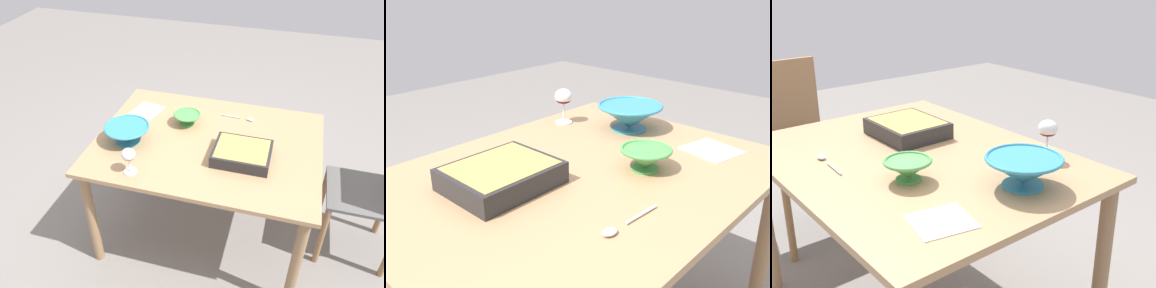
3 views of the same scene
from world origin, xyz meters
TOP-DOWN VIEW (x-y plane):
  - dining_table at (0.00, 0.00)m, footprint 1.27×0.96m
  - wine_glass at (-0.32, -0.37)m, footprint 0.07×0.07m
  - casserole_dish at (0.21, -0.10)m, footprint 0.31×0.25m
  - mixing_bowl at (-0.17, 0.14)m, footprint 0.16×0.16m
  - small_bowl at (-0.44, -0.12)m, footprint 0.26×0.26m
  - serving_spoon at (0.16, 0.29)m, footprint 0.21×0.03m
  - napkin at (-0.46, 0.22)m, footprint 0.19×0.20m

SIDE VIEW (x-z plane):
  - dining_table at x=0.00m, z-range 0.27..0.99m
  - napkin at x=-0.46m, z-range 0.72..0.73m
  - serving_spoon at x=0.16m, z-range 0.72..0.74m
  - casserole_dish at x=0.21m, z-range 0.73..0.79m
  - mixing_bowl at x=-0.17m, z-range 0.73..0.80m
  - small_bowl at x=-0.44m, z-range 0.73..0.83m
  - wine_glass at x=-0.32m, z-range 0.75..0.90m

